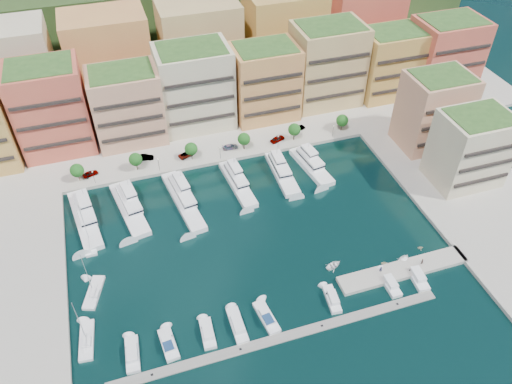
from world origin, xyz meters
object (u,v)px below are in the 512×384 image
at_px(tree_2, 191,149).
at_px(cruiser_3, 237,325).
at_px(tree_5, 342,120).
at_px(yacht_2, 182,198).
at_px(car_0, 90,174).
at_px(lamppost_4, 333,129).
at_px(yacht_4, 281,171).
at_px(tender_1, 384,263).
at_px(tender_2, 404,259).
at_px(tender_0, 334,265).
at_px(lamppost_3, 278,140).
at_px(cruiser_1, 169,344).
at_px(lamppost_2, 220,151).
at_px(car_2, 186,154).
at_px(car_3, 230,147).
at_px(car_1, 145,157).
at_px(yacht_5, 311,164).
at_px(yacht_1, 129,206).
at_px(cruiser_2, 208,334).
at_px(tree_0, 77,170).
at_px(tree_4, 294,130).
at_px(lamppost_0, 93,175).
at_px(cruiser_6, 332,299).
at_px(tree_3, 244,139).
at_px(lamppost_1, 158,163).
at_px(tender_3, 420,248).
at_px(person_1, 422,261).
at_px(car_5, 298,128).
at_px(person_0, 381,269).
at_px(sailboat_2, 90,243).
at_px(tree_1, 135,159).
at_px(car_4, 277,139).
at_px(yacht_0, 85,216).
at_px(yacht_3, 237,181).
at_px(cruiser_0, 132,354).
at_px(sailboat_1, 94,293).

height_order(tree_2, cruiser_3, tree_2).
bearing_deg(tree_5, cruiser_3, -131.30).
bearing_deg(yacht_2, car_0, 142.81).
xyz_separation_m(lamppost_4, yacht_4, (-20.91, -11.13, -2.73)).
bearing_deg(tender_1, tender_2, -74.46).
distance_m(cruiser_3, tender_0, 27.65).
bearing_deg(tree_2, cruiser_3, -93.00).
distance_m(lamppost_3, tender_1, 50.89).
xyz_separation_m(yacht_4, tender_2, (16.90, -39.07, -0.74)).
bearing_deg(cruiser_1, lamppost_2, 65.26).
bearing_deg(yacht_2, car_2, 74.69).
relative_size(cruiser_3, car_3, 1.92).
relative_size(lamppost_2, car_1, 0.88).
bearing_deg(yacht_5, yacht_1, -178.08).
bearing_deg(cruiser_2, tree_0, 111.17).
height_order(yacht_4, cruiser_3, yacht_4).
distance_m(tree_4, lamppost_0, 60.05).
distance_m(cruiser_2, cruiser_6, 28.27).
distance_m(tree_3, tree_4, 16.00).
bearing_deg(tender_0, lamppost_1, 16.89).
relative_size(tree_5, tender_3, 3.82).
bearing_deg(person_1, car_5, -80.22).
distance_m(lamppost_2, car_3, 6.00).
xyz_separation_m(tender_0, person_0, (9.22, -5.45, 1.44)).
bearing_deg(cruiser_1, tender_1, 6.30).
bearing_deg(tender_0, cruiser_3, 90.31).
height_order(tree_4, sailboat_2, sailboat_2).
bearing_deg(tender_1, tree_3, 37.65).
bearing_deg(yacht_4, tree_1, 161.04).
bearing_deg(tree_0, tender_0, -41.77).
height_order(tree_3, car_0, tree_3).
bearing_deg(car_4, tree_0, 69.63).
height_order(yacht_0, cruiser_1, yacht_0).
bearing_deg(lamppost_2, cruiser_1, -114.74).
bearing_deg(person_1, yacht_3, -49.02).
height_order(lamppost_4, car_2, lamppost_4).
height_order(lamppost_3, yacht_4, yacht_4).
height_order(lamppost_4, cruiser_0, lamppost_4).
bearing_deg(car_2, person_1, -163.94).
bearing_deg(tender_1, sailboat_1, 97.31).
relative_size(lamppost_0, car_5, 0.92).
relative_size(sailboat_1, car_5, 2.89).
bearing_deg(tender_0, yacht_4, -18.24).
xyz_separation_m(cruiser_1, car_0, (-11.29, 59.54, 1.16)).
bearing_deg(lamppost_4, lamppost_1, 180.00).
relative_size(yacht_2, cruiser_3, 2.81).
bearing_deg(tender_2, cruiser_0, 71.10).
distance_m(yacht_4, person_1, 46.44).
bearing_deg(tender_2, sailboat_1, 56.27).
bearing_deg(cruiser_2, lamppost_0, 108.34).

